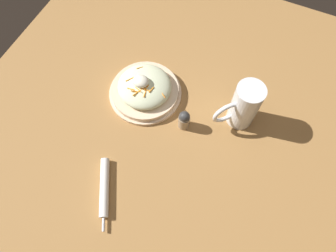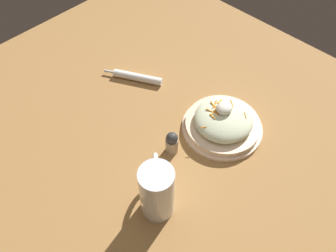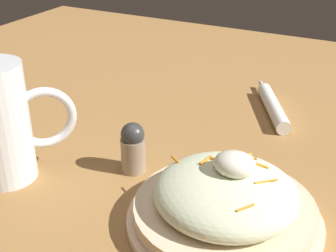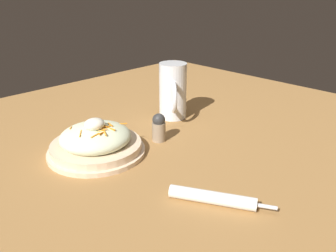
{
  "view_description": "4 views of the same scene",
  "coord_description": "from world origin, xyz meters",
  "px_view_note": "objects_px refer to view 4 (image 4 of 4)",
  "views": [
    {
      "loc": [
        0.09,
        -0.33,
        0.85
      ],
      "look_at": [
        -0.06,
        0.01,
        0.05
      ],
      "focal_mm": 32.19,
      "sensor_mm": 36.0,
      "label": 1
    },
    {
      "loc": [
        0.36,
        0.43,
        0.8
      ],
      "look_at": [
        -0.05,
        0.03,
        0.06
      ],
      "focal_mm": 36.55,
      "sensor_mm": 36.0,
      "label": 2
    },
    {
      "loc": [
        -0.34,
        0.55,
        0.37
      ],
      "look_at": [
        -0.07,
        0.03,
        0.07
      ],
      "focal_mm": 50.46,
      "sensor_mm": 36.0,
      "label": 3
    },
    {
      "loc": [
        -0.62,
        -0.56,
        0.4
      ],
      "look_at": [
        -0.04,
        0.01,
        0.06
      ],
      "focal_mm": 38.1,
      "sensor_mm": 36.0,
      "label": 4
    }
  ],
  "objects_px": {
    "napkin_roll": "(213,198)",
    "salt_shaker": "(159,127)",
    "salad_plate": "(96,142)",
    "beer_mug": "(173,93)"
  },
  "relations": [
    {
      "from": "beer_mug",
      "to": "napkin_roll",
      "type": "distance_m",
      "value": 0.46
    },
    {
      "from": "napkin_roll",
      "to": "salt_shaker",
      "type": "distance_m",
      "value": 0.3
    },
    {
      "from": "salad_plate",
      "to": "beer_mug",
      "type": "bearing_deg",
      "value": 7.31
    },
    {
      "from": "salt_shaker",
      "to": "salad_plate",
      "type": "bearing_deg",
      "value": 161.54
    },
    {
      "from": "napkin_roll",
      "to": "salt_shaker",
      "type": "xyz_separation_m",
      "value": [
        0.12,
        0.28,
        0.03
      ]
    },
    {
      "from": "salad_plate",
      "to": "napkin_roll",
      "type": "relative_size",
      "value": 1.27
    },
    {
      "from": "beer_mug",
      "to": "napkin_roll",
      "type": "relative_size",
      "value": 0.9
    },
    {
      "from": "beer_mug",
      "to": "napkin_roll",
      "type": "bearing_deg",
      "value": -126.25
    },
    {
      "from": "salad_plate",
      "to": "salt_shaker",
      "type": "bearing_deg",
      "value": -18.46
    },
    {
      "from": "salad_plate",
      "to": "napkin_roll",
      "type": "bearing_deg",
      "value": -83.87
    }
  ]
}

